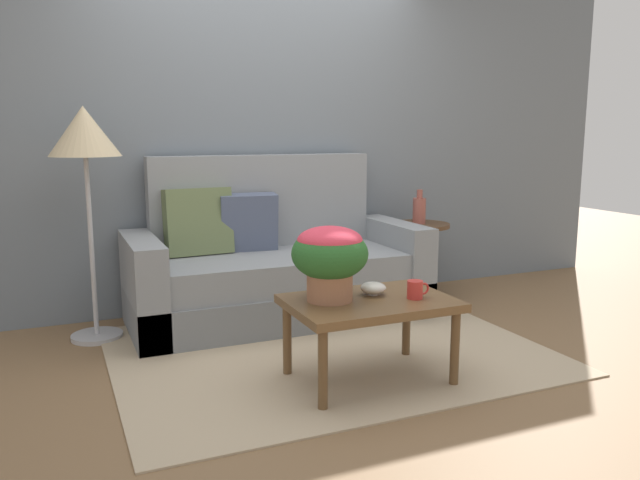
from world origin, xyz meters
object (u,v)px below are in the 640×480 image
(coffee_table, at_px, (370,309))
(table_vase, at_px, (419,210))
(side_table, at_px, (419,246))
(coffee_mug, at_px, (416,290))
(snack_bowl, at_px, (373,288))
(floor_lamp, at_px, (85,144))
(potted_plant, at_px, (330,255))
(couch, at_px, (274,270))

(coffee_table, height_order, table_vase, table_vase)
(side_table, xyz_separation_m, coffee_mug, (-0.95, -1.46, 0.09))
(snack_bowl, height_order, table_vase, table_vase)
(coffee_table, xyz_separation_m, floor_lamp, (-1.29, 1.30, 0.84))
(floor_lamp, height_order, table_vase, floor_lamp)
(potted_plant, relative_size, snack_bowl, 2.87)
(coffee_table, xyz_separation_m, table_vase, (1.16, 1.37, 0.31))
(potted_plant, bearing_deg, coffee_table, -16.04)
(side_table, relative_size, table_vase, 2.22)
(coffee_table, height_order, coffee_mug, coffee_mug)
(couch, bearing_deg, table_vase, 3.55)
(coffee_mug, bearing_deg, table_vase, 57.29)
(side_table, distance_m, snack_bowl, 1.72)
(coffee_table, xyz_separation_m, coffee_mug, (0.22, -0.09, 0.10))
(couch, distance_m, table_vase, 1.30)
(table_vase, bearing_deg, potted_plant, -136.12)
(potted_plant, bearing_deg, couch, 84.34)
(floor_lamp, bearing_deg, potted_plant, -48.97)
(couch, height_order, snack_bowl, couch)
(coffee_mug, bearing_deg, side_table, 57.03)
(side_table, bearing_deg, floor_lamp, -178.33)
(potted_plant, xyz_separation_m, table_vase, (1.37, 1.31, 0.01))
(coffee_table, height_order, potted_plant, potted_plant)
(snack_bowl, bearing_deg, side_table, 49.50)
(floor_lamp, bearing_deg, table_vase, 1.65)
(couch, relative_size, coffee_table, 2.39)
(coffee_mug, bearing_deg, snack_bowl, 137.77)
(couch, xyz_separation_m, potted_plant, (-0.12, -1.24, 0.35))
(coffee_mug, bearing_deg, coffee_table, 158.76)
(coffee_table, distance_m, coffee_mug, 0.26)
(potted_plant, bearing_deg, side_table, 43.69)
(coffee_table, bearing_deg, side_table, 49.54)
(potted_plant, height_order, table_vase, table_vase)
(coffee_mug, relative_size, table_vase, 0.48)
(side_table, height_order, potted_plant, potted_plant)
(floor_lamp, bearing_deg, coffee_mug, -42.60)
(coffee_table, relative_size, snack_bowl, 6.21)
(side_table, relative_size, potted_plant, 1.50)
(coffee_table, relative_size, table_vase, 3.21)
(couch, xyz_separation_m, side_table, (1.25, 0.08, 0.06))
(snack_bowl, bearing_deg, floor_lamp, 137.35)
(couch, distance_m, side_table, 1.26)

